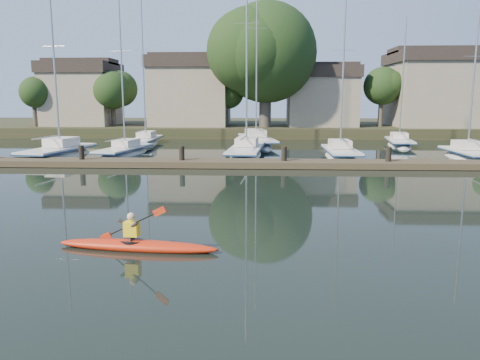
{
  "coord_description": "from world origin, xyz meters",
  "views": [
    {
      "loc": [
        1.7,
        -13.12,
        4.03
      ],
      "look_at": [
        0.96,
        2.78,
        1.2
      ],
      "focal_mm": 35.0,
      "sensor_mm": 36.0,
      "label": 1
    }
  ],
  "objects_px": {
    "sailboat_5": "(145,146)",
    "dock": "(233,163)",
    "sailboat_4": "(468,162)",
    "sailboat_7": "(399,148)",
    "sailboat_1": "(124,157)",
    "sailboat_3": "(340,160)",
    "sailboat_0": "(59,160)",
    "sailboat_6": "(257,147)",
    "kayak": "(137,243)",
    "sailboat_2": "(246,159)"
  },
  "relations": [
    {
      "from": "sailboat_7",
      "to": "sailboat_4",
      "type": "bearing_deg",
      "value": -67.76
    },
    {
      "from": "sailboat_6",
      "to": "dock",
      "type": "bearing_deg",
      "value": -105.95
    },
    {
      "from": "kayak",
      "to": "sailboat_0",
      "type": "xyz_separation_m",
      "value": [
        -10.5,
        19.13,
        -0.38
      ]
    },
    {
      "from": "sailboat_3",
      "to": "sailboat_7",
      "type": "bearing_deg",
      "value": 52.3
    },
    {
      "from": "sailboat_5",
      "to": "sailboat_7",
      "type": "distance_m",
      "value": 21.62
    },
    {
      "from": "sailboat_4",
      "to": "sailboat_5",
      "type": "xyz_separation_m",
      "value": [
        -23.72,
        8.56,
        0.02
      ]
    },
    {
      "from": "sailboat_0",
      "to": "sailboat_2",
      "type": "relative_size",
      "value": 0.84
    },
    {
      "from": "sailboat_2",
      "to": "sailboat_3",
      "type": "distance_m",
      "value": 6.45
    },
    {
      "from": "sailboat_0",
      "to": "sailboat_7",
      "type": "relative_size",
      "value": 1.11
    },
    {
      "from": "sailboat_1",
      "to": "sailboat_4",
      "type": "xyz_separation_m",
      "value": [
        23.39,
        -1.08,
        -0.02
      ]
    },
    {
      "from": "sailboat_2",
      "to": "sailboat_3",
      "type": "relative_size",
      "value": 1.25
    },
    {
      "from": "dock",
      "to": "sailboat_2",
      "type": "distance_m",
      "value": 5.21
    },
    {
      "from": "sailboat_0",
      "to": "sailboat_2",
      "type": "height_order",
      "value": "sailboat_2"
    },
    {
      "from": "sailboat_7",
      "to": "dock",
      "type": "bearing_deg",
      "value": -128.06
    },
    {
      "from": "dock",
      "to": "sailboat_3",
      "type": "height_order",
      "value": "sailboat_3"
    },
    {
      "from": "sailboat_4",
      "to": "sailboat_7",
      "type": "xyz_separation_m",
      "value": [
        -2.1,
        8.44,
        0.02
      ]
    },
    {
      "from": "sailboat_6",
      "to": "sailboat_7",
      "type": "distance_m",
      "value": 12.01
    },
    {
      "from": "dock",
      "to": "sailboat_6",
      "type": "height_order",
      "value": "sailboat_6"
    },
    {
      "from": "sailboat_4",
      "to": "sailboat_7",
      "type": "bearing_deg",
      "value": 103.22
    },
    {
      "from": "dock",
      "to": "sailboat_7",
      "type": "distance_m",
      "value": 18.33
    },
    {
      "from": "sailboat_4",
      "to": "sailboat_5",
      "type": "bearing_deg",
      "value": 159.42
    },
    {
      "from": "sailboat_3",
      "to": "sailboat_6",
      "type": "height_order",
      "value": "sailboat_6"
    },
    {
      "from": "sailboat_2",
      "to": "sailboat_6",
      "type": "distance_m",
      "value": 8.04
    },
    {
      "from": "sailboat_5",
      "to": "sailboat_7",
      "type": "xyz_separation_m",
      "value": [
        21.62,
        -0.12,
        -0.0
      ]
    },
    {
      "from": "sailboat_6",
      "to": "sailboat_0",
      "type": "bearing_deg",
      "value": -155.69
    },
    {
      "from": "sailboat_5",
      "to": "dock",
      "type": "bearing_deg",
      "value": -57.88
    },
    {
      "from": "dock",
      "to": "sailboat_1",
      "type": "height_order",
      "value": "sailboat_1"
    },
    {
      "from": "sailboat_0",
      "to": "sailboat_3",
      "type": "height_order",
      "value": "sailboat_0"
    },
    {
      "from": "sailboat_4",
      "to": "sailboat_5",
      "type": "relative_size",
      "value": 0.85
    },
    {
      "from": "sailboat_3",
      "to": "sailboat_4",
      "type": "distance_m",
      "value": 8.32
    },
    {
      "from": "sailboat_1",
      "to": "sailboat_3",
      "type": "xyz_separation_m",
      "value": [
        15.08,
        -0.59,
        -0.02
      ]
    },
    {
      "from": "sailboat_0",
      "to": "sailboat_1",
      "type": "relative_size",
      "value": 1.04
    },
    {
      "from": "dock",
      "to": "sailboat_0",
      "type": "xyz_separation_m",
      "value": [
        -12.12,
        3.87,
        -0.41
      ]
    },
    {
      "from": "kayak",
      "to": "sailboat_6",
      "type": "xyz_separation_m",
      "value": [
        2.88,
        28.44,
        -0.36
      ]
    },
    {
      "from": "dock",
      "to": "sailboat_5",
      "type": "height_order",
      "value": "sailboat_5"
    },
    {
      "from": "sailboat_7",
      "to": "sailboat_1",
      "type": "bearing_deg",
      "value": -152.68
    },
    {
      "from": "sailboat_0",
      "to": "kayak",
      "type": "bearing_deg",
      "value": -52.84
    },
    {
      "from": "sailboat_0",
      "to": "sailboat_6",
      "type": "height_order",
      "value": "sailboat_6"
    },
    {
      "from": "dock",
      "to": "sailboat_4",
      "type": "height_order",
      "value": "sailboat_4"
    },
    {
      "from": "kayak",
      "to": "sailboat_2",
      "type": "bearing_deg",
      "value": 89.65
    },
    {
      "from": "sailboat_4",
      "to": "sailboat_2",
      "type": "bearing_deg",
      "value": 175.58
    },
    {
      "from": "dock",
      "to": "sailboat_4",
      "type": "bearing_deg",
      "value": 15.36
    },
    {
      "from": "sailboat_7",
      "to": "sailboat_6",
      "type": "bearing_deg",
      "value": -174.22
    },
    {
      "from": "sailboat_0",
      "to": "sailboat_7",
      "type": "bearing_deg",
      "value": 27.5
    },
    {
      "from": "sailboat_0",
      "to": "sailboat_3",
      "type": "distance_m",
      "value": 19.19
    },
    {
      "from": "kayak",
      "to": "sailboat_3",
      "type": "xyz_separation_m",
      "value": [
        8.67,
        19.97,
        -0.35
      ]
    },
    {
      "from": "sailboat_2",
      "to": "sailboat_5",
      "type": "bearing_deg",
      "value": 143.71
    },
    {
      "from": "sailboat_5",
      "to": "sailboat_0",
      "type": "bearing_deg",
      "value": -113.98
    },
    {
      "from": "sailboat_5",
      "to": "sailboat_1",
      "type": "bearing_deg",
      "value": -88.56
    },
    {
      "from": "kayak",
      "to": "sailboat_1",
      "type": "xyz_separation_m",
      "value": [
        -6.41,
        20.56,
        -0.34
      ]
    }
  ]
}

